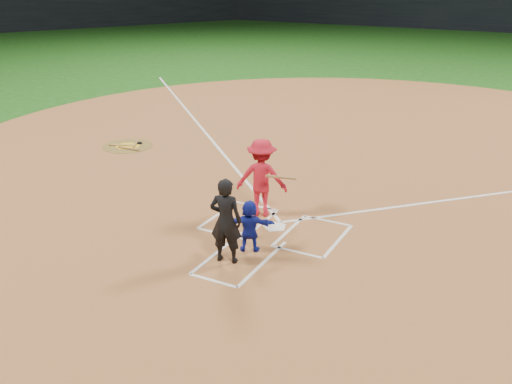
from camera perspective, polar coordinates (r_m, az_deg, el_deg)
The scene contains 14 objects.
ground at distance 13.61m, azimuth 1.91°, elevation -3.58°, with size 120.00×120.00×0.00m, color #164B12.
home_plate_dirt at distance 18.82m, azimuth 9.94°, elevation 3.44°, with size 28.00×28.00×0.01m, color brown.
stadium_wall_far at distance 59.48m, azimuth 23.48°, elevation 16.03°, with size 80.00×1.20×3.20m, color black.
home_plate at distance 13.60m, azimuth 1.91°, elevation -3.50°, with size 0.60×0.60×0.02m, color white.
on_deck_circle at distance 20.17m, azimuth -12.70°, elevation 4.51°, with size 1.70×1.70×0.01m, color brown.
on_deck_logo at distance 20.16m, azimuth -12.71°, elevation 4.52°, with size 0.80×0.80×0.00m, color gold.
on_deck_bat_a at distance 20.24m, azimuth -11.93°, elevation 4.75°, with size 0.06×0.06×0.84m, color olive.
on_deck_bat_b at distance 20.21m, azimuth -13.33°, elevation 4.60°, with size 0.06×0.06×0.84m, color #A9813E.
on_deck_bat_c at distance 19.75m, azimuth -12.59°, elevation 4.26°, with size 0.06×0.06×0.84m, color brown.
bat_weight_donut at distance 20.33m, azimuth -11.56°, elevation 4.82°, with size 0.19×0.19×0.05m, color black.
catcher at distance 12.29m, azimuth -0.65°, elevation -3.41°, with size 1.08×0.34×1.17m, color #121F99.
umpire at distance 11.73m, azimuth -3.04°, elevation -2.89°, with size 0.68×0.44×1.85m, color black.
chalk_markings at distance 18.17m, azimuth 9.23°, elevation 2.85°, with size 28.35×17.32×0.01m.
batter_at_plate at distance 13.92m, azimuth 0.57°, elevation 1.44°, with size 1.57×1.07×1.95m.
Camera 1 is at (5.32, -11.09, 5.83)m, focal length 40.00 mm.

